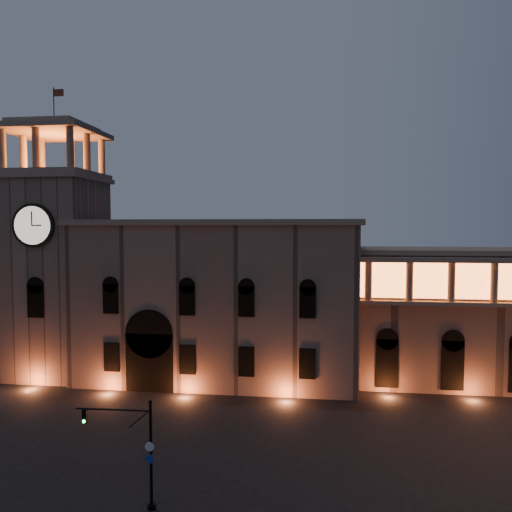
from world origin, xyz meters
name	(u,v)px	position (x,y,z in m)	size (l,w,h in m)	color
ground	(184,473)	(0.00, 0.00, 0.00)	(160.00, 160.00, 0.00)	black
government_building	(218,299)	(-2.08, 21.93, 8.77)	(30.80, 12.80, 17.60)	#795D4F
clock_tower	(57,265)	(-20.50, 20.98, 12.50)	(9.80, 9.80, 32.40)	#795D4F
traffic_light	(138,451)	(-1.54, -4.46, 3.49)	(4.84, 0.58, 6.64)	black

